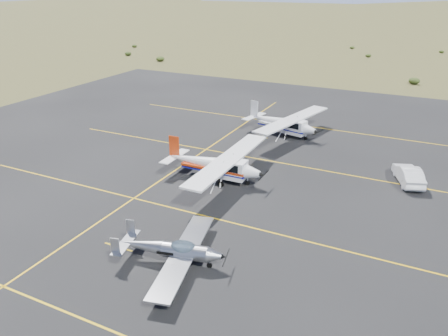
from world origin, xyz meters
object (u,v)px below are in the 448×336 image
Objects in this scene: aircraft_cessna at (215,163)px; aircraft_plain at (283,122)px; sedan at (408,175)px; aircraft_low_wing at (173,250)px.

aircraft_plain is at bearing 84.18° from aircraft_cessna.
aircraft_plain reaches higher than sedan.
aircraft_cessna is 15.01m from sedan.
sedan is at bearing -14.68° from aircraft_plain.
aircraft_low_wing is 0.70× the size of aircraft_cessna.
aircraft_low_wing is at bearing -72.16° from aircraft_plain.
aircraft_cessna is at bearing 92.35° from aircraft_low_wing.
aircraft_plain is 14.24m from sedan.
aircraft_plain is at bearing -48.48° from sedan.
aircraft_plain is (-1.84, 23.61, 0.44)m from aircraft_low_wing.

